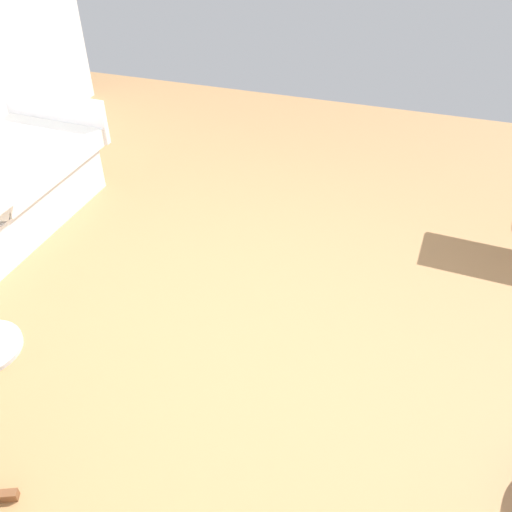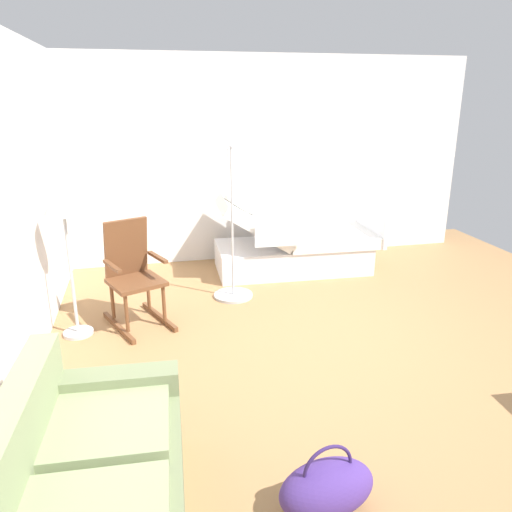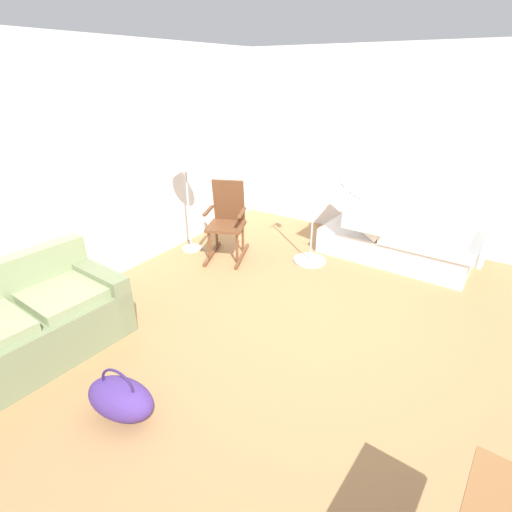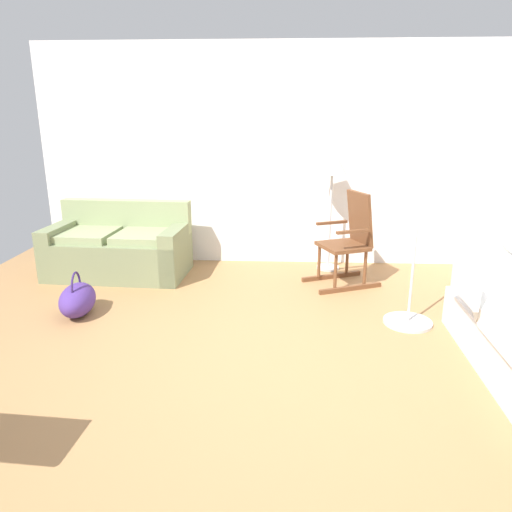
{
  "view_description": "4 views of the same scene",
  "coord_description": "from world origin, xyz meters",
  "views": [
    {
      "loc": [
        -0.82,
        2.39,
        2.43
      ],
      "look_at": [
        -0.18,
        0.36,
        0.74
      ],
      "focal_mm": 38.42,
      "sensor_mm": 36.0,
      "label": 1
    },
    {
      "loc": [
        -3.8,
        1.72,
        2.2
      ],
      "look_at": [
        0.23,
        0.79,
        0.85
      ],
      "focal_mm": 34.79,
      "sensor_mm": 36.0,
      "label": 2
    },
    {
      "loc": [
        -2.97,
        -1.14,
        2.35
      ],
      "look_at": [
        -0.22,
        0.65,
        0.76
      ],
      "focal_mm": 26.87,
      "sensor_mm": 36.0,
      "label": 3
    },
    {
      "loc": [
        0.17,
        -3.31,
        1.85
      ],
      "look_at": [
        -0.04,
        0.66,
        0.67
      ],
      "focal_mm": 33.44,
      "sensor_mm": 36.0,
      "label": 4
    }
  ],
  "objects": [
    {
      "name": "ground_plane",
      "position": [
        0.0,
        0.0,
        0.0
      ],
      "size": [
        6.86,
        6.86,
        0.0
      ],
      "primitive_type": "plane",
      "color": "#9E7247"
    },
    {
      "name": "back_wall",
      "position": [
        0.0,
        2.74,
        1.35
      ],
      "size": [
        5.69,
        0.1,
        2.7
      ],
      "primitive_type": "cube",
      "color": "white",
      "rests_on": "ground"
    },
    {
      "name": "couch",
      "position": [
        -1.75,
        2.08,
        0.31
      ],
      "size": [
        1.65,
        0.94,
        0.85
      ],
      "color": "#737D57",
      "rests_on": "ground"
    },
    {
      "name": "rocking_chair",
      "position": [
        0.94,
        1.87,
        0.5
      ],
      "size": [
        0.88,
        0.73,
        1.05
      ],
      "color": "brown",
      "rests_on": "ground"
    },
    {
      "name": "floor_lamp",
      "position": [
        0.78,
        2.42,
        1.23
      ],
      "size": [
        0.34,
        0.34,
        1.48
      ],
      "color": "#B2B5BA",
      "rests_on": "ground"
    },
    {
      "name": "duffel_bag",
      "position": [
        -1.76,
        0.85,
        0.15
      ],
      "size": [
        0.4,
        0.6,
        0.43
      ],
      "color": "#472D7A",
      "rests_on": "ground"
    },
    {
      "name": "iv_pole",
      "position": [
        1.37,
        0.8,
        0.25
      ],
      "size": [
        0.44,
        0.44,
        1.69
      ],
      "color": "#B2B5BA",
      "rests_on": "ground"
    }
  ]
}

